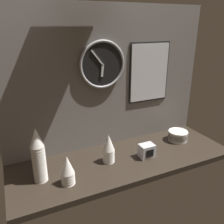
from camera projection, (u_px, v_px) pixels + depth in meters
name	position (u px, v px, depth m)	size (l,w,h in m)	color
ground_plane	(124.00, 160.00, 1.73)	(1.60, 0.56, 0.04)	black
wall_tiled_back	(108.00, 79.00, 1.76)	(1.60, 0.03, 1.05)	slate
cup_stack_far_left	(38.00, 155.00, 1.41)	(0.08, 0.08, 0.35)	white
cup_stack_center	(109.00, 148.00, 1.64)	(0.08, 0.08, 0.21)	white
cup_stack_left	(68.00, 170.00, 1.41)	(0.08, 0.08, 0.19)	white
bowl_stack_far_right	(178.00, 135.00, 1.96)	(0.16, 0.16, 0.08)	beige
wall_clock	(102.00, 65.00, 1.67)	(0.34, 0.03, 0.34)	black
menu_board	(149.00, 73.00, 1.87)	(0.35, 0.01, 0.47)	black
napkin_dispenser	(147.00, 151.00, 1.72)	(0.11, 0.09, 0.10)	#B7B7BC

